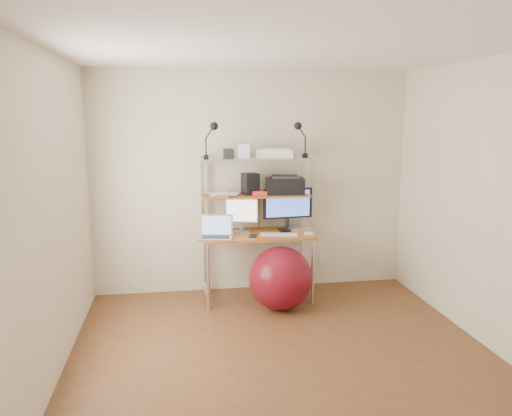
{
  "coord_description": "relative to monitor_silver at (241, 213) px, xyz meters",
  "views": [
    {
      "loc": [
        -0.86,
        -3.78,
        2.01
      ],
      "look_at": [
        -0.06,
        1.15,
        1.08
      ],
      "focal_mm": 35.0,
      "sensor_mm": 36.0,
      "label": 1
    }
  ],
  "objects": [
    {
      "name": "room",
      "position": [
        0.16,
        -1.53,
        0.29
      ],
      "size": [
        3.6,
        3.6,
        3.6
      ],
      "color": "brown",
      "rests_on": "ground"
    },
    {
      "name": "computer_desk",
      "position": [
        0.16,
        -0.03,
        0.0
      ],
      "size": [
        1.2,
        0.6,
        1.57
      ],
      "color": "#B96D24",
      "rests_on": "ground"
    },
    {
      "name": "wall_outlet",
      "position": [
        1.01,
        0.26,
        -0.66
      ],
      "size": [
        0.08,
        0.01,
        0.12
      ],
      "primitive_type": "cube",
      "color": "silver",
      "rests_on": "room"
    },
    {
      "name": "monitor_silver",
      "position": [
        0.0,
        0.0,
        0.0
      ],
      "size": [
        0.36,
        0.16,
        0.41
      ],
      "rotation": [
        0.0,
        0.0,
        -0.18
      ],
      "color": "#A8A8AC",
      "rests_on": "desktop"
    },
    {
      "name": "monitor_black",
      "position": [
        0.52,
        0.01,
        0.06
      ],
      "size": [
        0.56,
        0.17,
        0.56
      ],
      "rotation": [
        0.0,
        0.0,
        0.08
      ],
      "color": "black",
      "rests_on": "desktop"
    },
    {
      "name": "laptop",
      "position": [
        -0.3,
        -0.21,
        -0.16
      ],
      "size": [
        0.39,
        0.34,
        0.3
      ],
      "rotation": [
        0.0,
        0.0,
        -0.2
      ],
      "color": "silver",
      "rests_on": "desktop"
    },
    {
      "name": "keyboard",
      "position": [
        0.38,
        -0.2,
        -0.21
      ],
      "size": [
        0.41,
        0.2,
        0.01
      ],
      "primitive_type": "cube",
      "rotation": [
        0.0,
        0.0,
        -0.22
      ],
      "color": "silver",
      "rests_on": "desktop"
    },
    {
      "name": "mouse",
      "position": [
        0.7,
        -0.23,
        -0.2
      ],
      "size": [
        0.09,
        0.06,
        0.02
      ],
      "primitive_type": "cube",
      "rotation": [
        0.0,
        0.0,
        -0.06
      ],
      "color": "silver",
      "rests_on": "desktop"
    },
    {
      "name": "mac_mini",
      "position": [
        0.63,
        0.01,
        -0.19
      ],
      "size": [
        0.24,
        0.24,
        0.04
      ],
      "primitive_type": "cube",
      "rotation": [
        0.0,
        0.0,
        0.15
      ],
      "color": "silver",
      "rests_on": "desktop"
    },
    {
      "name": "phone",
      "position": [
        0.1,
        -0.22,
        -0.21
      ],
      "size": [
        0.11,
        0.15,
        0.01
      ],
      "primitive_type": "cube",
      "rotation": [
        0.0,
        0.0,
        -0.34
      ],
      "color": "black",
      "rests_on": "desktop"
    },
    {
      "name": "printer",
      "position": [
        0.49,
        0.04,
        0.29
      ],
      "size": [
        0.46,
        0.34,
        0.2
      ],
      "rotation": [
        0.0,
        0.0,
        -0.15
      ],
      "color": "black",
      "rests_on": "mid_shelf"
    },
    {
      "name": "nas_cube",
      "position": [
        0.11,
        0.05,
        0.31
      ],
      "size": [
        0.2,
        0.2,
        0.23
      ],
      "primitive_type": "cube",
      "rotation": [
        0.0,
        0.0,
        0.29
      ],
      "color": "black",
      "rests_on": "mid_shelf"
    },
    {
      "name": "red_box",
      "position": [
        0.21,
        -0.01,
        0.22
      ],
      "size": [
        0.19,
        0.15,
        0.04
      ],
      "primitive_type": "cube",
      "rotation": [
        0.0,
        0.0,
        -0.32
      ],
      "color": "red",
      "rests_on": "mid_shelf"
    },
    {
      "name": "scanner",
      "position": [
        0.4,
        0.07,
        0.65
      ],
      "size": [
        0.47,
        0.38,
        0.11
      ],
      "rotation": [
        0.0,
        0.0,
        -0.35
      ],
      "color": "silver",
      "rests_on": "top_shelf"
    },
    {
      "name": "box_white",
      "position": [
        0.04,
        0.03,
        0.67
      ],
      "size": [
        0.15,
        0.14,
        0.15
      ],
      "primitive_type": "cube",
      "rotation": [
        0.0,
        0.0,
        -0.26
      ],
      "color": "silver",
      "rests_on": "top_shelf"
    },
    {
      "name": "box_grey",
      "position": [
        -0.13,
        0.08,
        0.65
      ],
      "size": [
        0.11,
        0.11,
        0.1
      ],
      "primitive_type": "cube",
      "rotation": [
        0.0,
        0.0,
        0.09
      ],
      "color": "#29292B",
      "rests_on": "top_shelf"
    },
    {
      "name": "clip_lamp_left",
      "position": [
        -0.31,
        -0.07,
        0.88
      ],
      "size": [
        0.15,
        0.09,
        0.39
      ],
      "color": "black",
      "rests_on": "top_shelf"
    },
    {
      "name": "clip_lamp_right",
      "position": [
        0.63,
        -0.02,
        0.88
      ],
      "size": [
        0.15,
        0.09,
        0.39
      ],
      "color": "black",
      "rests_on": "top_shelf"
    },
    {
      "name": "exercise_ball",
      "position": [
        0.35,
        -0.44,
        -0.62
      ],
      "size": [
        0.67,
        0.67,
        0.67
      ],
      "primitive_type": "sphere",
      "color": "maroon",
      "rests_on": "floor"
    },
    {
      "name": "paper_stack",
      "position": [
        -0.21,
        0.03,
        0.21
      ],
      "size": [
        0.38,
        0.42,
        0.03
      ],
      "color": "white",
      "rests_on": "mid_shelf"
    }
  ]
}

